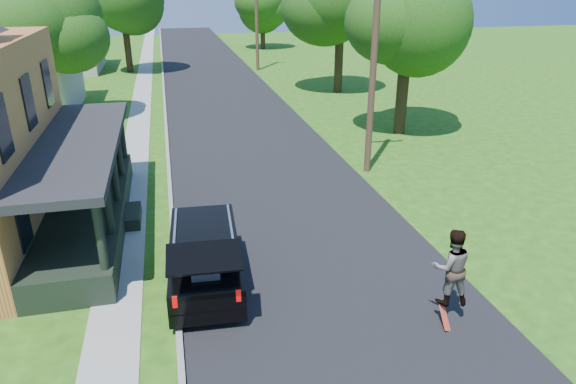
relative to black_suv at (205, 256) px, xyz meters
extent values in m
plane|color=#225010|center=(3.20, -1.50, -0.86)|extent=(140.00, 140.00, 0.00)
cube|color=black|center=(3.20, 18.50, -0.86)|extent=(8.00, 120.00, 0.02)
cube|color=gray|center=(-0.85, 18.50, -0.86)|extent=(0.15, 120.00, 0.12)
cube|color=#9B9C93|center=(-2.40, 18.50, -0.86)|extent=(1.30, 120.00, 0.03)
cube|color=#9B9C93|center=(-6.30, 4.50, -0.86)|extent=(6.50, 1.20, 0.03)
cube|color=black|center=(-3.60, 4.50, -0.41)|extent=(2.40, 10.00, 0.90)
cube|color=black|center=(-3.60, 4.50, 2.14)|extent=(2.60, 10.30, 0.25)
cube|color=#B5AFA0|center=(-10.30, 22.50, 1.64)|extent=(8.00, 8.00, 5.00)
cube|color=#B5AFA0|center=(-10.30, 38.50, 1.64)|extent=(8.00, 8.00, 5.00)
cube|color=black|center=(0.00, 0.00, -0.21)|extent=(2.12, 4.52, 0.85)
cube|color=black|center=(0.01, 0.15, 0.48)|extent=(1.87, 2.84, 0.55)
cube|color=black|center=(0.01, 0.15, 0.78)|extent=(1.91, 2.93, 0.08)
cube|color=black|center=(-0.13, -2.15, 1.20)|extent=(1.76, 1.02, 0.38)
cube|color=#38383E|center=(-0.08, -1.32, 0.09)|extent=(0.74, 0.64, 0.45)
cube|color=#B4B5B9|center=(-0.73, 0.20, 0.87)|extent=(0.21, 2.43, 0.06)
cube|color=#B4B5B9|center=(0.75, 0.11, 0.87)|extent=(0.21, 2.43, 0.06)
cube|color=#990505|center=(-0.87, -2.14, 0.09)|extent=(0.12, 0.07, 0.30)
cube|color=#990505|center=(0.61, -2.23, 0.09)|extent=(0.12, 0.07, 0.30)
cylinder|color=black|center=(-0.72, 1.51, -0.52)|extent=(0.28, 0.70, 0.68)
cylinder|color=black|center=(0.90, 1.41, -0.52)|extent=(0.28, 0.70, 0.68)
cylinder|color=black|center=(-0.90, -1.40, -0.52)|extent=(0.28, 0.70, 0.68)
cylinder|color=black|center=(0.72, -1.50, -0.52)|extent=(0.28, 0.70, 0.68)
imported|color=black|center=(5.70, -2.97, 0.61)|extent=(1.08, 0.90, 1.99)
cube|color=#B7290F|center=(5.54, -3.22, -0.61)|extent=(0.29, 0.70, 0.55)
cylinder|color=black|center=(-6.78, 19.70, 0.84)|extent=(0.65, 0.65, 3.39)
sphere|color=#35671B|center=(-6.78, 19.70, 4.34)|extent=(5.59, 5.59, 5.43)
sphere|color=#35671B|center=(-6.32, 19.38, 5.55)|extent=(4.85, 4.85, 4.70)
sphere|color=#35671B|center=(-7.36, 20.13, 4.94)|extent=(4.97, 4.97, 4.82)
cylinder|color=black|center=(-3.67, 36.34, 1.04)|extent=(0.75, 0.75, 3.81)
sphere|color=#35671B|center=(-3.67, 36.34, 4.88)|extent=(7.65, 7.65, 5.79)
cylinder|color=black|center=(11.62, 12.70, 0.99)|extent=(0.70, 0.70, 3.70)
sphere|color=#35671B|center=(11.62, 12.70, 4.56)|extent=(5.84, 5.84, 5.15)
sphere|color=#35671B|center=(12.01, 12.30, 5.71)|extent=(5.06, 5.06, 4.47)
sphere|color=#35671B|center=(11.14, 13.21, 5.13)|extent=(5.19, 5.19, 4.58)
cylinder|color=black|center=(11.79, 23.84, 1.00)|extent=(0.80, 0.80, 3.72)
sphere|color=#35671B|center=(11.79, 23.84, 4.94)|extent=(8.16, 8.16, 6.24)
cylinder|color=black|center=(10.94, 49.27, 0.66)|extent=(0.61, 0.61, 3.03)
sphere|color=#35671B|center=(10.94, 49.27, 3.94)|extent=(5.87, 5.87, 5.29)
sphere|color=#35671B|center=(10.41, 49.61, 4.52)|extent=(5.22, 5.22, 4.70)
cylinder|color=#472C21|center=(7.70, 7.46, 4.27)|extent=(0.30, 0.30, 10.26)
cylinder|color=#472C21|center=(7.70, 34.76, 4.13)|extent=(0.30, 0.30, 9.99)
camera|label=1|loc=(-0.61, -12.49, 7.10)|focal=32.00mm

